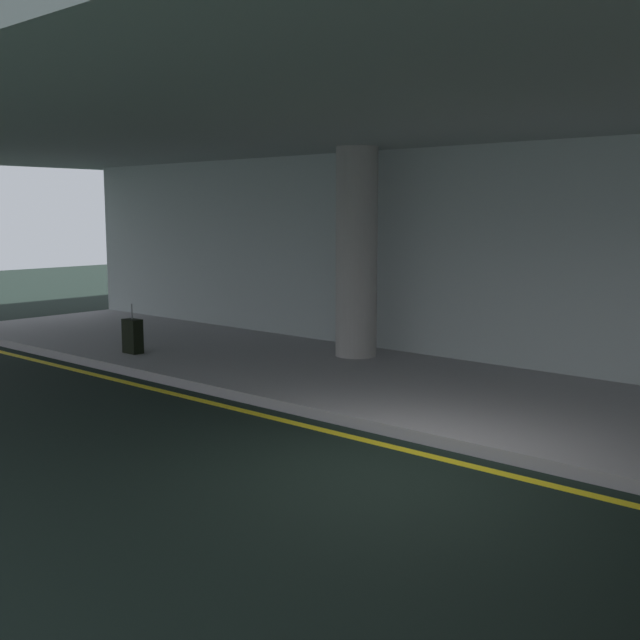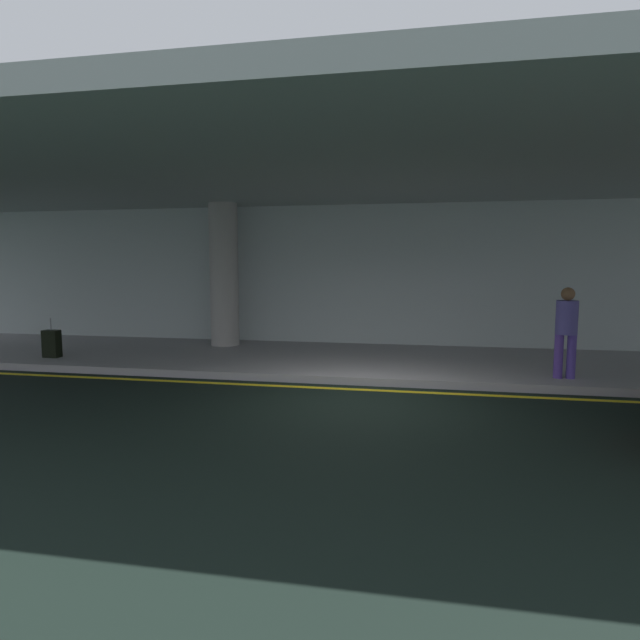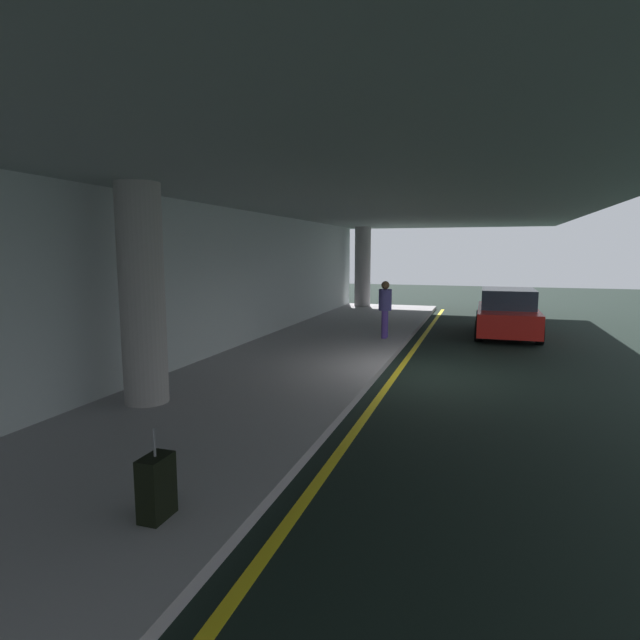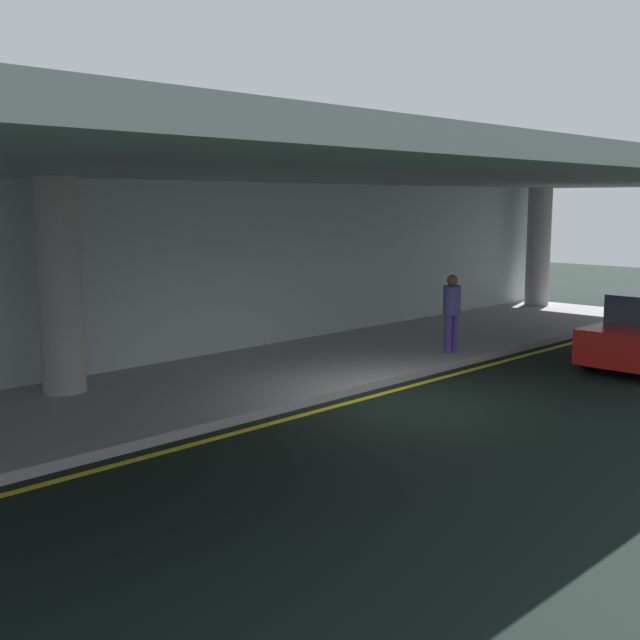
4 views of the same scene
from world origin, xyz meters
name	(u,v)px [view 2 (image 2 of 4)]	position (x,y,z in m)	size (l,w,h in m)	color
ground_plane	(359,400)	(0.00, 0.00, 0.00)	(60.00, 60.00, 0.00)	black
sidewalk	(374,361)	(0.00, 3.10, 0.07)	(26.00, 4.20, 0.15)	#969297
lane_stripe_yellow	(363,390)	(0.00, 0.69, 0.00)	(26.00, 0.14, 0.01)	yellow
support_column_far_left	(224,275)	(-4.00, 4.31, 1.97)	(0.73, 0.73, 3.65)	#9A9591
ceiling_overhang	(374,182)	(0.00, 2.60, 3.95)	(28.00, 13.20, 0.30)	gray
terminal_back_wall	(382,278)	(0.00, 5.35, 1.90)	(26.00, 0.30, 3.80)	#A9B3B2
traveler_with_luggage	(566,327)	(3.62, 1.67, 1.11)	(0.38, 0.38, 1.68)	#4E358F
suitcase_upright_primary	(52,344)	(-7.18, 1.83, 0.46)	(0.36, 0.22, 0.90)	black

